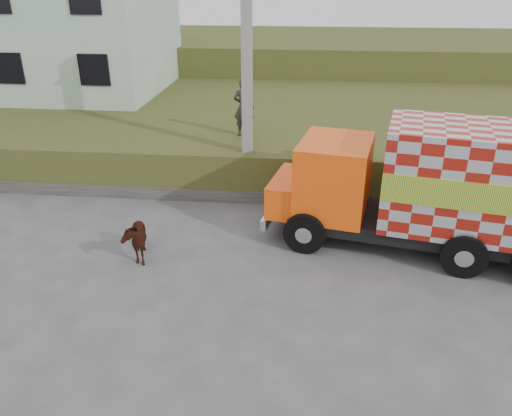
# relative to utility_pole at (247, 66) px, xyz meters

# --- Properties ---
(ground) EXTENTS (120.00, 120.00, 0.00)m
(ground) POSITION_rel_utility_pole_xyz_m (1.00, -4.60, -4.08)
(ground) COLOR #474749
(ground) RESTS_ON ground
(embankment) EXTENTS (40.00, 12.00, 1.50)m
(embankment) POSITION_rel_utility_pole_xyz_m (1.00, 5.40, -3.33)
(embankment) COLOR #354C19
(embankment) RESTS_ON ground
(embankment_far) EXTENTS (40.00, 12.00, 3.00)m
(embankment_far) POSITION_rel_utility_pole_xyz_m (1.00, 17.40, -2.58)
(embankment_far) COLOR #354C19
(embankment_far) RESTS_ON ground
(retaining_strip) EXTENTS (16.00, 0.50, 0.40)m
(retaining_strip) POSITION_rel_utility_pole_xyz_m (-1.00, -0.40, -3.88)
(retaining_strip) COLOR #595651
(retaining_strip) RESTS_ON ground
(building) EXTENTS (10.00, 8.00, 6.00)m
(building) POSITION_rel_utility_pole_xyz_m (-10.00, 8.40, 0.42)
(building) COLOR #ADCBB2
(building) RESTS_ON embankment
(utility_pole) EXTENTS (1.20, 0.30, 8.00)m
(utility_pole) POSITION_rel_utility_pole_xyz_m (0.00, 0.00, 0.00)
(utility_pole) COLOR gray
(utility_pole) RESTS_ON ground
(cargo_truck) EXTENTS (7.73, 3.80, 3.31)m
(cargo_truck) POSITION_rel_utility_pole_xyz_m (5.01, -2.86, -2.37)
(cargo_truck) COLOR black
(cargo_truck) RESTS_ON ground
(cow) EXTENTS (1.03, 1.46, 1.13)m
(cow) POSITION_rel_utility_pole_xyz_m (-2.36, -4.12, -3.51)
(cow) COLOR #371C0D
(cow) RESTS_ON ground
(pedestrian) EXTENTS (0.74, 0.52, 1.92)m
(pedestrian) POSITION_rel_utility_pole_xyz_m (-0.31, 1.63, -1.61)
(pedestrian) COLOR #322F2C
(pedestrian) RESTS_ON embankment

